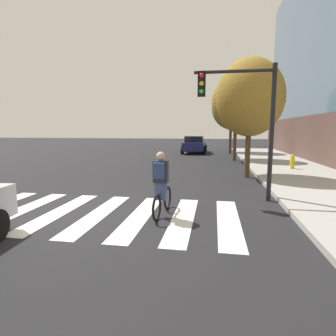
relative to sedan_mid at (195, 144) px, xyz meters
name	(u,v)px	position (x,y,z in m)	size (l,w,h in m)	color
ground_plane	(82,213)	(-1.65, -19.56, -0.84)	(120.00, 120.00, 0.00)	black
crosswalk_stripes	(79,213)	(-1.73, -19.56, -0.83)	(8.48, 3.70, 0.01)	silver
sedan_mid	(195,144)	(0.00, 0.00, 0.00)	(2.26, 4.72, 1.62)	navy
cyclist	(161,184)	(0.52, -19.45, 0.01)	(0.38, 1.71, 1.69)	black
traffic_light_near	(245,109)	(2.75, -17.38, 2.02)	(2.47, 0.28, 4.20)	black
fire_hydrant	(292,162)	(6.03, -10.71, -0.31)	(0.33, 0.22, 0.78)	gold
street_tree_near	(250,98)	(3.40, -13.06, 2.84)	(3.06, 3.06, 5.45)	#4C3823
street_tree_mid	(236,103)	(3.31, -6.08, 3.26)	(3.41, 3.41, 6.06)	#4C3823
street_tree_far	(231,107)	(3.34, 0.13, 3.46)	(3.58, 3.58, 6.37)	#4C3823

